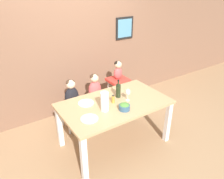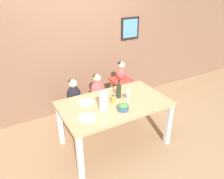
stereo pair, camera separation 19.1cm
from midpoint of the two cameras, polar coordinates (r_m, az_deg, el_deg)
ground_plane at (r=3.56m, az=2.14°, el=-13.62°), size 14.00×14.00×0.00m
wall_back at (r=3.99m, az=-7.42°, el=12.63°), size 10.00×0.09×2.70m
dining_table at (r=3.19m, az=2.33°, el=-4.93°), size 1.56×0.92×0.72m
chair_far_left at (r=3.76m, az=-8.27°, el=-4.49°), size 0.42×0.40×0.44m
chair_far_center at (r=3.91m, az=-2.37°, el=-2.93°), size 0.42×0.40×0.44m
chair_right_highchair at (r=4.05m, az=3.72°, el=0.81°), size 0.36×0.34×0.69m
person_child_left at (r=3.62m, az=-8.58°, el=-0.42°), size 0.24×0.16×0.45m
person_child_center at (r=3.77m, az=-2.46°, el=1.04°), size 0.24×0.16×0.45m
person_baby_right at (r=3.91m, az=3.85°, el=5.36°), size 0.17×0.14×0.34m
wine_bottle at (r=3.23m, az=3.47°, el=-0.32°), size 0.07×0.07×0.28m
paper_towel_roll at (r=2.90m, az=-0.41°, el=-3.11°), size 0.11×0.11×0.27m
wine_glass_near at (r=3.14m, az=5.94°, el=-0.91°), size 0.07×0.07×0.18m
salad_bowl_large at (r=2.95m, az=4.74°, el=-4.63°), size 0.15×0.15×0.10m
dinner_plate_front_left at (r=2.81m, az=-4.59°, el=-7.41°), size 0.23×0.23×0.01m
dinner_plate_back_left at (r=3.15m, az=-5.11°, el=-3.32°), size 0.23×0.23×0.01m
condiment_bottle_hot_sauce at (r=3.11m, az=1.99°, el=-2.47°), size 0.05×0.05×0.13m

